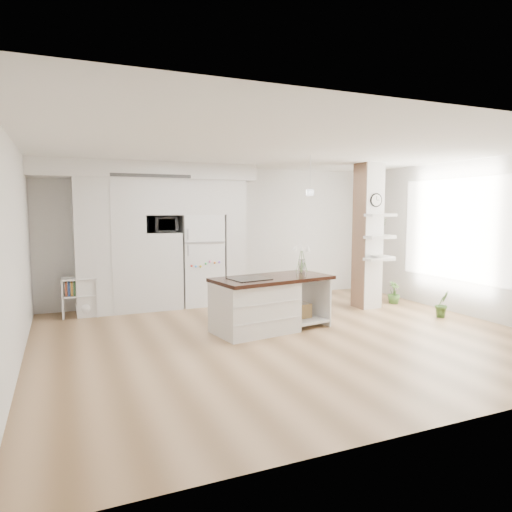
% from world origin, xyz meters
% --- Properties ---
extents(floor, '(7.00, 6.00, 0.01)m').
position_xyz_m(floor, '(0.00, 0.00, 0.00)').
color(floor, tan).
rests_on(floor, ground).
extents(room, '(7.04, 6.04, 2.72)m').
position_xyz_m(room, '(0.00, 0.00, 1.86)').
color(room, white).
rests_on(room, ground).
extents(cabinet_wall, '(4.00, 0.71, 2.70)m').
position_xyz_m(cabinet_wall, '(-1.45, 2.67, 1.51)').
color(cabinet_wall, silver).
rests_on(cabinet_wall, floor).
extents(refrigerator, '(0.78, 0.69, 1.75)m').
position_xyz_m(refrigerator, '(-0.53, 2.68, 0.88)').
color(refrigerator, white).
rests_on(refrigerator, floor).
extents(column, '(0.69, 0.90, 2.70)m').
position_xyz_m(column, '(2.38, 1.13, 1.35)').
color(column, silver).
rests_on(column, floor).
extents(window, '(0.00, 2.40, 2.40)m').
position_xyz_m(window, '(3.48, 0.30, 1.50)').
color(window, white).
rests_on(window, room).
extents(pendant_light, '(0.12, 0.12, 0.10)m').
position_xyz_m(pendant_light, '(1.70, 0.15, 2.12)').
color(pendant_light, white).
rests_on(pendant_light, room).
extents(kitchen_island, '(1.94, 1.15, 1.39)m').
position_xyz_m(kitchen_island, '(-0.23, 0.42, 0.43)').
color(kitchen_island, silver).
rests_on(kitchen_island, floor).
extents(bookshelf, '(0.59, 0.36, 0.68)m').
position_xyz_m(bookshelf, '(-2.71, 2.50, 0.30)').
color(bookshelf, silver).
rests_on(bookshelf, floor).
extents(floor_plant_a, '(0.29, 0.25, 0.46)m').
position_xyz_m(floor_plant_a, '(3.00, 0.02, 0.23)').
color(floor_plant_a, '#406B2B').
rests_on(floor_plant_a, floor).
extents(floor_plant_b, '(0.30, 0.30, 0.43)m').
position_xyz_m(floor_plant_b, '(3.00, 1.26, 0.22)').
color(floor_plant_b, '#406B2B').
rests_on(floor_plant_b, floor).
extents(microwave, '(0.54, 0.37, 0.30)m').
position_xyz_m(microwave, '(-1.27, 2.62, 1.57)').
color(microwave, '#2D2D2D').
rests_on(microwave, cabinet_wall).
extents(shelf_plant, '(0.27, 0.23, 0.30)m').
position_xyz_m(shelf_plant, '(2.63, 1.30, 1.52)').
color(shelf_plant, '#406B2B').
rests_on(shelf_plant, column).
extents(decor_bowl, '(0.22, 0.22, 0.05)m').
position_xyz_m(decor_bowl, '(2.30, 0.90, 1.00)').
color(decor_bowl, white).
rests_on(decor_bowl, column).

